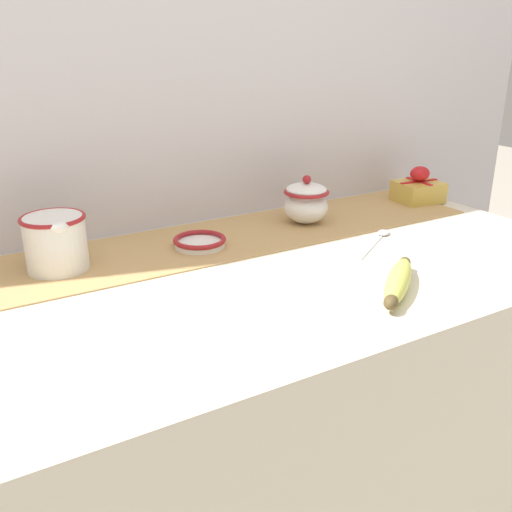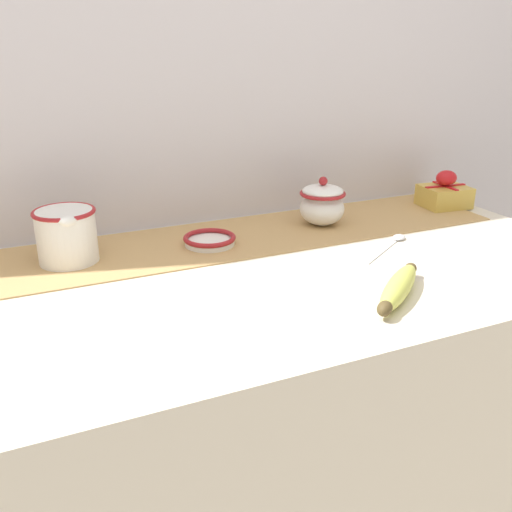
{
  "view_description": "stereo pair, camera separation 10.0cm",
  "coord_description": "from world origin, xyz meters",
  "px_view_note": "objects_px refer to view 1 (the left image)",
  "views": [
    {
      "loc": [
        -0.48,
        -0.84,
        1.32
      ],
      "look_at": [
        -0.01,
        -0.04,
        0.96
      ],
      "focal_mm": 40.0,
      "sensor_mm": 36.0,
      "label": 1
    },
    {
      "loc": [
        -0.39,
        -0.89,
        1.32
      ],
      "look_at": [
        -0.01,
        -0.04,
        0.96
      ],
      "focal_mm": 40.0,
      "sensor_mm": 36.0,
      "label": 2
    }
  ],
  "objects_px": {
    "cream_pitcher": "(55,241)",
    "gift_box": "(418,189)",
    "sugar_bowl": "(306,202)",
    "small_dish": "(200,242)",
    "spoon": "(381,235)",
    "banana": "(398,281)"
  },
  "relations": [
    {
      "from": "small_dish",
      "to": "spoon",
      "type": "height_order",
      "value": "small_dish"
    },
    {
      "from": "sugar_bowl",
      "to": "small_dish",
      "type": "bearing_deg",
      "value": -175.27
    },
    {
      "from": "cream_pitcher",
      "to": "sugar_bowl",
      "type": "bearing_deg",
      "value": -0.1
    },
    {
      "from": "cream_pitcher",
      "to": "spoon",
      "type": "relative_size",
      "value": 0.81
    },
    {
      "from": "sugar_bowl",
      "to": "banana",
      "type": "distance_m",
      "value": 0.4
    },
    {
      "from": "cream_pitcher",
      "to": "gift_box",
      "type": "distance_m",
      "value": 0.92
    },
    {
      "from": "small_dish",
      "to": "gift_box",
      "type": "distance_m",
      "value": 0.65
    },
    {
      "from": "sugar_bowl",
      "to": "banana",
      "type": "height_order",
      "value": "sugar_bowl"
    },
    {
      "from": "sugar_bowl",
      "to": "spoon",
      "type": "xyz_separation_m",
      "value": [
        0.09,
        -0.16,
        -0.05
      ]
    },
    {
      "from": "spoon",
      "to": "cream_pitcher",
      "type": "bearing_deg",
      "value": 133.07
    },
    {
      "from": "banana",
      "to": "gift_box",
      "type": "relative_size",
      "value": 1.46
    },
    {
      "from": "banana",
      "to": "gift_box",
      "type": "distance_m",
      "value": 0.6
    },
    {
      "from": "sugar_bowl",
      "to": "gift_box",
      "type": "distance_m",
      "value": 0.36
    },
    {
      "from": "small_dish",
      "to": "banana",
      "type": "height_order",
      "value": "banana"
    },
    {
      "from": "cream_pitcher",
      "to": "gift_box",
      "type": "xyz_separation_m",
      "value": [
        0.92,
        0.0,
        -0.02
      ]
    },
    {
      "from": "banana",
      "to": "spoon",
      "type": "distance_m",
      "value": 0.29
    },
    {
      "from": "small_dish",
      "to": "sugar_bowl",
      "type": "bearing_deg",
      "value": 4.73
    },
    {
      "from": "sugar_bowl",
      "to": "spoon",
      "type": "distance_m",
      "value": 0.19
    },
    {
      "from": "gift_box",
      "to": "banana",
      "type": "bearing_deg",
      "value": -138.43
    },
    {
      "from": "cream_pitcher",
      "to": "gift_box",
      "type": "relative_size",
      "value": 1.12
    },
    {
      "from": "cream_pitcher",
      "to": "small_dish",
      "type": "relative_size",
      "value": 1.25
    },
    {
      "from": "small_dish",
      "to": "gift_box",
      "type": "relative_size",
      "value": 0.9
    }
  ]
}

